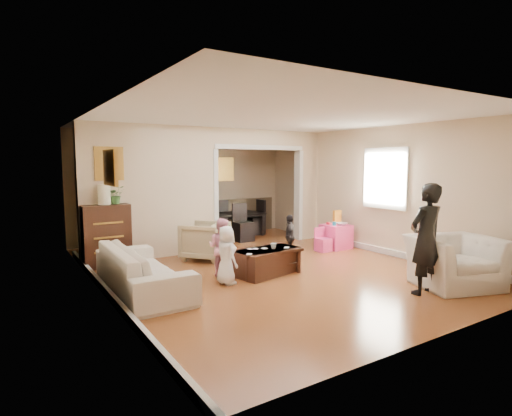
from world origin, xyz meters
TOP-DOWN VIEW (x-y plane):
  - floor at (0.00, 0.00)m, footprint 7.00×7.00m
  - partition_left at (-1.38, 1.80)m, footprint 2.75×0.18m
  - partition_right at (2.48, 1.80)m, footprint 0.55×0.18m
  - partition_header at (1.10, 1.80)m, footprint 2.22×0.18m
  - window_pane at (2.73, -0.40)m, footprint 0.03×0.95m
  - framed_art_partition at (-2.20, 1.70)m, footprint 0.45×0.03m
  - framed_art_sofa_wall at (-2.71, -0.60)m, footprint 0.03×0.55m
  - framed_art_alcove at (1.10, 3.44)m, footprint 0.45×0.03m
  - sofa at (-2.22, -0.21)m, footprint 0.91×2.26m
  - armchair_back at (-0.60, 1.11)m, footprint 1.11×1.11m
  - armchair_front at (1.83, -2.51)m, footprint 1.42×1.33m
  - dresser at (-2.33, 1.60)m, footprint 0.82×0.46m
  - table_lamp at (-2.33, 1.60)m, footprint 0.22×0.22m
  - potted_plant at (-2.13, 1.60)m, footprint 0.30×0.26m
  - coffee_table at (-0.18, -0.41)m, footprint 1.23×0.81m
  - coffee_cup at (-0.08, -0.46)m, footprint 0.12×0.12m
  - play_table at (2.27, 0.51)m, footprint 0.54×0.54m
  - cereal_box at (2.39, 0.61)m, footprint 0.20×0.07m
  - cyan_cup at (2.17, 0.46)m, footprint 0.08×0.08m
  - toy_block at (2.15, 0.63)m, footprint 0.10×0.08m
  - play_bowl at (2.32, 0.39)m, footprint 0.24×0.24m
  - dining_table at (0.98, 2.95)m, footprint 1.75×1.05m
  - adult_person at (1.13, -2.49)m, footprint 0.59×0.40m
  - child_kneel_a at (-1.03, -0.56)m, footprint 0.31×0.46m
  - child_kneel_b at (-0.88, -0.11)m, footprint 0.56×0.59m
  - child_toddler at (0.87, 0.34)m, footprint 0.47×0.52m
  - craft_papers at (-0.28, -0.41)m, footprint 0.93×0.44m

SIDE VIEW (x-z plane):
  - floor at x=0.00m, z-range 0.00..0.00m
  - coffee_table at x=-0.18m, z-range 0.00..0.42m
  - play_table at x=2.27m, z-range 0.00..0.52m
  - dining_table at x=0.98m, z-range 0.00..0.59m
  - sofa at x=-2.22m, z-range 0.00..0.66m
  - armchair_back at x=-0.60m, z-range 0.00..0.73m
  - armchair_front at x=1.83m, z-range 0.00..0.75m
  - child_toddler at x=0.87m, z-range 0.00..0.85m
  - craft_papers at x=-0.28m, z-range 0.42..0.43m
  - child_kneel_a at x=-1.03m, z-range 0.00..0.90m
  - coffee_cup at x=-0.08m, z-range 0.42..0.52m
  - child_kneel_b at x=-0.88m, z-range 0.00..0.96m
  - toy_block at x=2.15m, z-range 0.52..0.57m
  - play_bowl at x=2.32m, z-range 0.52..0.58m
  - cyan_cup at x=2.17m, z-range 0.52..0.60m
  - dresser at x=-2.33m, z-range 0.00..1.12m
  - cereal_box at x=2.39m, z-range 0.52..0.82m
  - adult_person at x=1.13m, z-range 0.00..1.58m
  - potted_plant at x=-2.13m, z-range 1.12..1.45m
  - partition_left at x=-1.38m, z-range 0.00..2.60m
  - partition_right at x=2.48m, z-range 0.00..2.60m
  - table_lamp at x=-2.33m, z-range 1.12..1.48m
  - window_pane at x=2.73m, z-range 1.00..2.10m
  - framed_art_alcove at x=1.10m, z-range 1.42..1.98m
  - framed_art_sofa_wall at x=-2.71m, z-range 1.60..2.00m
  - framed_art_partition at x=-2.20m, z-range 1.58..2.12m
  - partition_header at x=1.10m, z-range 2.25..2.60m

